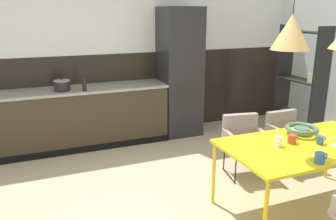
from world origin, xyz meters
name	(u,v)px	position (x,y,z in m)	size (l,w,h in m)	color
ground_plane	(204,216)	(0.00, 0.00, 0.00)	(8.19, 8.19, 0.00)	tan
back_wall_splashback_dark	(129,93)	(0.00, 2.79, 0.68)	(6.30, 0.12, 1.37)	black
back_wall_panel_upper	(126,9)	(0.00, 2.79, 2.05)	(6.30, 0.12, 1.37)	silver
kitchen_counter	(53,120)	(-1.28, 2.43, 0.46)	(3.48, 0.63, 0.92)	#392E1F
refrigerator_column	(180,72)	(0.78, 2.43, 1.05)	(0.63, 0.60, 2.10)	#232326
dining_table	(307,148)	(1.02, -0.24, 0.69)	(1.70, 0.96, 0.73)	yellow
armchair_near_window	(243,137)	(0.91, 0.71, 0.49)	(0.55, 0.54, 0.76)	gray
armchair_by_stool	(287,131)	(1.61, 0.72, 0.47)	(0.49, 0.47, 0.72)	gray
fruit_bowl	(302,129)	(1.16, -0.01, 0.79)	(0.35, 0.35, 0.09)	#4C704C
mug_wide_latte	(320,158)	(0.78, -0.64, 0.78)	(0.13, 0.09, 0.10)	#335B93
mug_dark_espresso	(278,141)	(0.70, -0.18, 0.79)	(0.12, 0.07, 0.10)	white
mug_short_terracotta	(320,140)	(1.13, -0.29, 0.78)	(0.12, 0.07, 0.09)	#335B93
mug_glass_clear	(292,139)	(0.88, -0.17, 0.78)	(0.13, 0.08, 0.09)	#B23D33
cooking_pot	(62,85)	(-1.11, 2.33, 1.00)	(0.23, 0.23, 0.18)	black
bottle_wine_green	(84,84)	(-0.81, 2.20, 1.03)	(0.06, 0.06, 0.26)	black
open_shelf_unit	(300,85)	(2.40, 1.41, 0.91)	(0.30, 0.82, 1.82)	black
pendant_lamp_over_table_near	(291,32)	(0.68, -0.24, 1.84)	(0.35, 0.35, 1.00)	black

